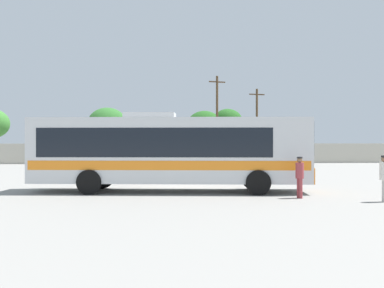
{
  "coord_description": "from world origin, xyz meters",
  "views": [
    {
      "loc": [
        -1.3,
        -21.38,
        2.25
      ],
      "look_at": [
        0.37,
        1.1,
        2.08
      ],
      "focal_mm": 43.52,
      "sensor_mm": 36.0,
      "label": 1
    }
  ],
  "objects_px": {
    "parked_car_second_silver": "(129,157)",
    "utility_pole_far": "(217,117)",
    "attendant_by_bus_door": "(300,175)",
    "roadside_tree_right": "(204,126)",
    "parked_car_leftmost_grey": "(66,157)",
    "roadside_tree_midright": "(228,122)",
    "passenger_waiting_on_apron": "(384,175)",
    "utility_pole_near": "(257,123)",
    "parked_car_third_dark_blue": "(190,157)",
    "coach_bus_silver_orange": "(167,150)",
    "roadside_tree_midleft": "(107,124)"
  },
  "relations": [
    {
      "from": "parked_car_second_silver",
      "to": "utility_pole_far",
      "type": "relative_size",
      "value": 0.47
    },
    {
      "from": "attendant_by_bus_door",
      "to": "roadside_tree_right",
      "type": "relative_size",
      "value": 0.3
    },
    {
      "from": "parked_car_leftmost_grey",
      "to": "roadside_tree_midright",
      "type": "xyz_separation_m",
      "value": [
        16.04,
        9.94,
        3.57
      ]
    },
    {
      "from": "attendant_by_bus_door",
      "to": "passenger_waiting_on_apron",
      "type": "height_order",
      "value": "passenger_waiting_on_apron"
    },
    {
      "from": "passenger_waiting_on_apron",
      "to": "utility_pole_near",
      "type": "height_order",
      "value": "utility_pole_near"
    },
    {
      "from": "parked_car_third_dark_blue",
      "to": "roadside_tree_right",
      "type": "bearing_deg",
      "value": 75.73
    },
    {
      "from": "coach_bus_silver_orange",
      "to": "parked_car_second_silver",
      "type": "height_order",
      "value": "coach_bus_silver_orange"
    },
    {
      "from": "attendant_by_bus_door",
      "to": "roadside_tree_midleft",
      "type": "relative_size",
      "value": 0.27
    },
    {
      "from": "coach_bus_silver_orange",
      "to": "passenger_waiting_on_apron",
      "type": "bearing_deg",
      "value": -27.3
    },
    {
      "from": "coach_bus_silver_orange",
      "to": "utility_pole_near",
      "type": "bearing_deg",
      "value": 70.57
    },
    {
      "from": "passenger_waiting_on_apron",
      "to": "utility_pole_near",
      "type": "bearing_deg",
      "value": 85.77
    },
    {
      "from": "parked_car_leftmost_grey",
      "to": "parked_car_third_dark_blue",
      "type": "distance_m",
      "value": 11.06
    },
    {
      "from": "coach_bus_silver_orange",
      "to": "roadside_tree_midright",
      "type": "height_order",
      "value": "roadside_tree_midright"
    },
    {
      "from": "roadside_tree_midleft",
      "to": "roadside_tree_midright",
      "type": "height_order",
      "value": "roadside_tree_midleft"
    },
    {
      "from": "utility_pole_far",
      "to": "roadside_tree_right",
      "type": "distance_m",
      "value": 2.79
    },
    {
      "from": "attendant_by_bus_door",
      "to": "passenger_waiting_on_apron",
      "type": "xyz_separation_m",
      "value": [
        2.75,
        -1.31,
        0.05
      ]
    },
    {
      "from": "parked_car_leftmost_grey",
      "to": "utility_pole_near",
      "type": "height_order",
      "value": "utility_pole_near"
    },
    {
      "from": "utility_pole_far",
      "to": "roadside_tree_midright",
      "type": "bearing_deg",
      "value": 69.2
    },
    {
      "from": "passenger_waiting_on_apron",
      "to": "parked_car_second_silver",
      "type": "bearing_deg",
      "value": 113.15
    },
    {
      "from": "roadside_tree_midleft",
      "to": "parked_car_leftmost_grey",
      "type": "bearing_deg",
      "value": -103.7
    },
    {
      "from": "attendant_by_bus_door",
      "to": "utility_pole_far",
      "type": "relative_size",
      "value": 0.18
    },
    {
      "from": "coach_bus_silver_orange",
      "to": "utility_pole_far",
      "type": "height_order",
      "value": "utility_pole_far"
    },
    {
      "from": "coach_bus_silver_orange",
      "to": "attendant_by_bus_door",
      "type": "height_order",
      "value": "coach_bus_silver_orange"
    },
    {
      "from": "coach_bus_silver_orange",
      "to": "roadside_tree_midleft",
      "type": "distance_m",
      "value": 32.68
    },
    {
      "from": "parked_car_leftmost_grey",
      "to": "roadside_tree_right",
      "type": "height_order",
      "value": "roadside_tree_right"
    },
    {
      "from": "utility_pole_far",
      "to": "roadside_tree_right",
      "type": "bearing_deg",
      "value": 113.55
    },
    {
      "from": "parked_car_second_silver",
      "to": "utility_pole_near",
      "type": "height_order",
      "value": "utility_pole_near"
    },
    {
      "from": "passenger_waiting_on_apron",
      "to": "roadside_tree_right",
      "type": "height_order",
      "value": "roadside_tree_right"
    },
    {
      "from": "utility_pole_far",
      "to": "roadside_tree_midleft",
      "type": "bearing_deg",
      "value": 155.91
    },
    {
      "from": "utility_pole_near",
      "to": "parked_car_leftmost_grey",
      "type": "bearing_deg",
      "value": -158.16
    },
    {
      "from": "coach_bus_silver_orange",
      "to": "utility_pole_near",
      "type": "xyz_separation_m",
      "value": [
        10.31,
        29.21,
        2.25
      ]
    },
    {
      "from": "parked_car_leftmost_grey",
      "to": "roadside_tree_midleft",
      "type": "bearing_deg",
      "value": 76.3
    },
    {
      "from": "parked_car_leftmost_grey",
      "to": "attendant_by_bus_door",
      "type": "bearing_deg",
      "value": -60.71
    },
    {
      "from": "roadside_tree_right",
      "to": "utility_pole_near",
      "type": "bearing_deg",
      "value": -0.42
    },
    {
      "from": "parked_car_third_dark_blue",
      "to": "utility_pole_far",
      "type": "distance_m",
      "value": 7.75
    },
    {
      "from": "utility_pole_near",
      "to": "passenger_waiting_on_apron",
      "type": "bearing_deg",
      "value": -94.23
    },
    {
      "from": "parked_car_second_silver",
      "to": "utility_pole_near",
      "type": "distance_m",
      "value": 15.83
    },
    {
      "from": "roadside_tree_right",
      "to": "roadside_tree_midleft",
      "type": "bearing_deg",
      "value": 165.31
    },
    {
      "from": "utility_pole_far",
      "to": "roadside_tree_right",
      "type": "xyz_separation_m",
      "value": [
        -1.06,
        2.44,
        -0.81
      ]
    },
    {
      "from": "attendant_by_bus_door",
      "to": "utility_pole_far",
      "type": "height_order",
      "value": "utility_pole_far"
    },
    {
      "from": "parked_car_leftmost_grey",
      "to": "roadside_tree_midright",
      "type": "bearing_deg",
      "value": 31.78
    },
    {
      "from": "roadside_tree_midright",
      "to": "parked_car_third_dark_blue",
      "type": "bearing_deg",
      "value": -115.07
    },
    {
      "from": "passenger_waiting_on_apron",
      "to": "parked_car_second_silver",
      "type": "relative_size",
      "value": 0.41
    },
    {
      "from": "parked_car_leftmost_grey",
      "to": "parked_car_second_silver",
      "type": "xyz_separation_m",
      "value": [
        5.59,
        -0.36,
        -0.01
      ]
    },
    {
      "from": "parked_car_leftmost_grey",
      "to": "parked_car_second_silver",
      "type": "relative_size",
      "value": 1.06
    },
    {
      "from": "parked_car_leftmost_grey",
      "to": "roadside_tree_right",
      "type": "bearing_deg",
      "value": 30.03
    },
    {
      "from": "parked_car_leftmost_grey",
      "to": "roadside_tree_right",
      "type": "xyz_separation_m",
      "value": [
        13.17,
        7.61,
        3.0
      ]
    },
    {
      "from": "utility_pole_far",
      "to": "roadside_tree_midright",
      "type": "height_order",
      "value": "utility_pole_far"
    },
    {
      "from": "roadside_tree_midleft",
      "to": "roadside_tree_midright",
      "type": "xyz_separation_m",
      "value": [
        13.51,
        -0.46,
        0.33
      ]
    },
    {
      "from": "parked_car_second_silver",
      "to": "parked_car_third_dark_blue",
      "type": "height_order",
      "value": "parked_car_second_silver"
    }
  ]
}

